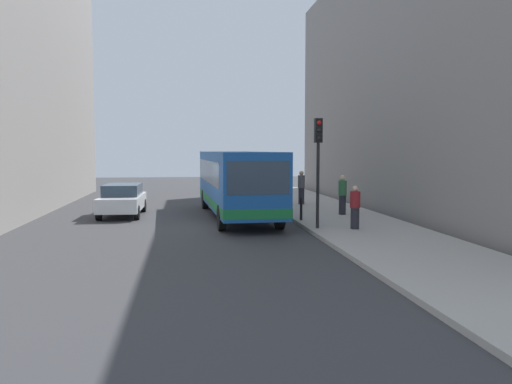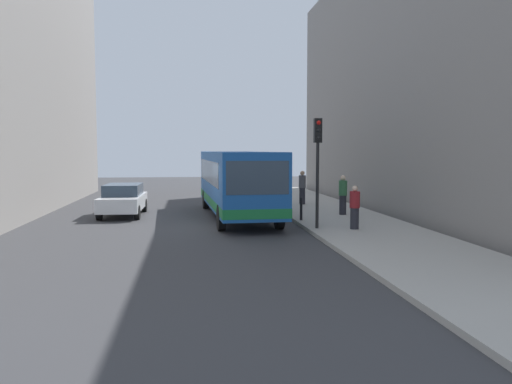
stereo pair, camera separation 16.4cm
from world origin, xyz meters
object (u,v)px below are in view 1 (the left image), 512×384
(pedestrian_mid_sidewalk, at_px, (342,195))
(traffic_light, at_px, (318,152))
(bollard_farthest, at_px, (273,195))
(pedestrian_near_signal, at_px, (355,207))
(bollard_near, at_px, (301,209))
(car_beside_bus, at_px, (123,199))
(bollard_mid, at_px, (290,203))
(bollard_far, at_px, (281,199))
(bus, at_px, (236,180))
(pedestrian_far_sidewalk, at_px, (301,187))

(pedestrian_mid_sidewalk, bearing_deg, traffic_light, -167.08)
(bollard_farthest, xyz_separation_m, pedestrian_near_signal, (1.43, -9.77, 0.33))
(bollard_near, xyz_separation_m, bollard_farthest, (0.00, 7.03, 0.00))
(car_beside_bus, bearing_deg, bollard_near, 155.82)
(bollard_mid, height_order, bollard_farthest, same)
(bollard_near, height_order, bollard_farthest, same)
(bollard_farthest, height_order, pedestrian_near_signal, pedestrian_near_signal)
(pedestrian_near_signal, bearing_deg, bollard_far, -121.32)
(bollard_mid, relative_size, bollard_farthest, 1.00)
(bus, bearing_deg, car_beside_bus, -15.61)
(traffic_light, relative_size, pedestrian_far_sidewalk, 2.27)
(bollard_mid, bearing_deg, bollard_far, 90.00)
(bollard_far, bearing_deg, bollard_farthest, 90.00)
(bollard_near, relative_size, pedestrian_far_sidewalk, 0.53)
(traffic_light, xyz_separation_m, bollard_mid, (-0.10, 4.73, -2.38))
(traffic_light, height_order, bollard_farthest, traffic_light)
(traffic_light, xyz_separation_m, bollard_far, (-0.10, 7.07, -2.38))
(bus, xyz_separation_m, bollard_farthest, (2.50, 4.56, -1.10))
(bollard_mid, distance_m, bollard_farthest, 4.69)
(pedestrian_far_sidewalk, bearing_deg, traffic_light, 67.00)
(bollard_mid, height_order, pedestrian_near_signal, pedestrian_near_signal)
(bollard_near, bearing_deg, car_beside_bus, 154.53)
(bollard_near, height_order, pedestrian_far_sidewalk, pedestrian_far_sidewalk)
(bollard_farthest, bearing_deg, pedestrian_near_signal, -81.65)
(traffic_light, distance_m, bollard_far, 7.46)
(pedestrian_near_signal, distance_m, pedestrian_far_sidewalk, 9.15)
(bollard_near, bearing_deg, bus, 135.32)
(bollard_far, relative_size, pedestrian_far_sidewalk, 0.53)
(bollard_far, bearing_deg, car_beside_bus, -172.60)
(pedestrian_near_signal, bearing_deg, car_beside_bus, -77.27)
(pedestrian_mid_sidewalk, bearing_deg, bollard_mid, 113.10)
(bollard_farthest, relative_size, pedestrian_near_signal, 0.59)
(car_beside_bus, height_order, bollard_mid, car_beside_bus)
(traffic_light, xyz_separation_m, pedestrian_far_sidewalk, (1.34, 8.79, -1.95))
(pedestrian_mid_sidewalk, bearing_deg, bollard_far, 77.77)
(car_beside_bus, distance_m, bollard_farthest, 8.43)
(bollard_far, relative_size, pedestrian_mid_sidewalk, 0.53)
(car_beside_bus, distance_m, pedestrian_mid_sidewalk, 10.22)
(traffic_light, bearing_deg, car_beside_bus, 142.24)
(bollard_farthest, xyz_separation_m, pedestrian_mid_sidewalk, (2.27, -5.45, 0.43))
(pedestrian_mid_sidewalk, height_order, pedestrian_far_sidewalk, pedestrian_far_sidewalk)
(traffic_light, xyz_separation_m, bollard_farthest, (-0.10, 9.41, -2.38))
(bus, xyz_separation_m, pedestrian_near_signal, (3.93, -5.20, -0.77))
(bollard_far, xyz_separation_m, pedestrian_mid_sidewalk, (2.27, -3.10, 0.43))
(pedestrian_near_signal, height_order, pedestrian_mid_sidewalk, pedestrian_mid_sidewalk)
(bollard_far, distance_m, pedestrian_far_sidewalk, 2.29)
(bollard_mid, xyz_separation_m, pedestrian_near_signal, (1.43, -5.08, 0.33))
(car_beside_bus, xyz_separation_m, bollard_far, (7.73, 1.00, -0.16))
(bollard_mid, xyz_separation_m, bollard_far, (0.00, 2.34, 0.00))
(car_beside_bus, distance_m, traffic_light, 10.15)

